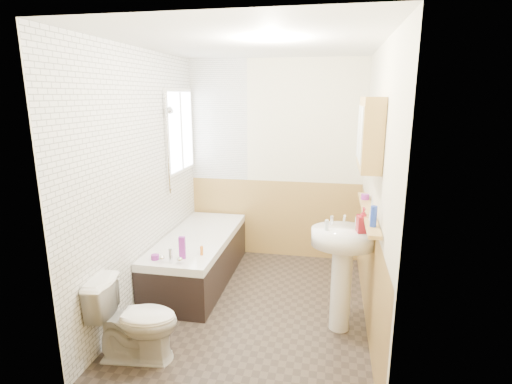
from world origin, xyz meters
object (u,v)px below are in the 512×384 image
at_px(toilet, 135,320).
at_px(medicine_cabinet, 370,133).
at_px(bathtub, 199,257).
at_px(pine_shelf, 368,212).
at_px(sink, 342,259).

height_order(toilet, medicine_cabinet, medicine_cabinet).
relative_size(bathtub, pine_shelf, 1.31).
height_order(toilet, pine_shelf, pine_shelf).
bearing_deg(bathtub, toilet, -91.19).
bearing_deg(pine_shelf, sink, -147.55).
relative_size(bathtub, sink, 1.63).
xyz_separation_m(pine_shelf, medicine_cabinet, (-0.03, 0.00, 0.68)).
relative_size(toilet, sink, 0.64).
bearing_deg(toilet, pine_shelf, -70.15).
relative_size(toilet, medicine_cabinet, 1.04).
distance_m(bathtub, pine_shelf, 2.03).
xyz_separation_m(bathtub, toilet, (-0.03, -1.44, 0.06)).
bearing_deg(medicine_cabinet, bathtub, 161.82).
relative_size(pine_shelf, medicine_cabinet, 2.01).
height_order(bathtub, pine_shelf, pine_shelf).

